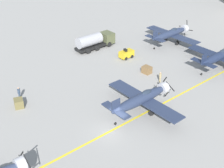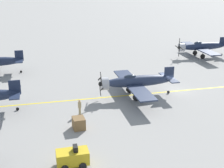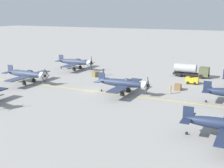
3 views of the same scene
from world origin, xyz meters
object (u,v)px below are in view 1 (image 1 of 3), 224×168
at_px(ground_crew_walking, 19,92).
at_px(fuel_tanker, 95,41).
at_px(ground_crew_inspecting, 160,77).
at_px(tow_tractor, 126,54).
at_px(airplane_far_center, 220,56).
at_px(supply_crate_mid_lane, 19,103).
at_px(supply_crate_by_tanker, 147,70).
at_px(airplane_mid_center, 142,99).
at_px(airplane_far_left, 171,34).

bearing_deg(ground_crew_walking, fuel_tanker, 111.14).
bearing_deg(ground_crew_inspecting, tow_tractor, 168.74).
relative_size(airplane_far_center, supply_crate_mid_lane, 8.47).
bearing_deg(supply_crate_by_tanker, airplane_far_center, 60.29).
xyz_separation_m(airplane_mid_center, airplane_far_center, (-1.04, 19.10, 0.00)).
height_order(tow_tractor, supply_crate_mid_lane, tow_tractor).
relative_size(airplane_far_center, supply_crate_by_tanker, 8.49).
bearing_deg(airplane_mid_center, supply_crate_mid_lane, -123.42).
xyz_separation_m(airplane_mid_center, ground_crew_inspecting, (-3.80, 7.71, -1.07)).
bearing_deg(airplane_mid_center, airplane_far_center, 103.32).
height_order(airplane_far_left, airplane_far_center, airplane_far_left).
xyz_separation_m(fuel_tanker, tow_tractor, (7.04, 1.62, -0.72)).
distance_m(airplane_mid_center, supply_crate_by_tanker, 11.07).
relative_size(tow_tractor, supply_crate_mid_lane, 1.84).
bearing_deg(airplane_far_left, supply_crate_by_tanker, -63.24).
relative_size(airplane_far_left, airplane_far_center, 1.00).
bearing_deg(airplane_far_center, fuel_tanker, -154.21).
bearing_deg(airplane_far_center, ground_crew_inspecting, -107.21).
bearing_deg(supply_crate_mid_lane, ground_crew_walking, 152.53).
xyz_separation_m(airplane_far_left, fuel_tanker, (-7.59, -12.84, -0.50)).
distance_m(airplane_far_center, supply_crate_by_tanker, 12.53).
relative_size(airplane_far_left, tow_tractor, 4.62).
bearing_deg(airplane_far_left, airplane_mid_center, -56.19).
bearing_deg(supply_crate_by_tanker, tow_tractor, 167.91).
relative_size(airplane_mid_center, airplane_far_left, 1.00).
bearing_deg(airplane_far_left, supply_crate_mid_lane, -85.33).
height_order(airplane_far_center, ground_crew_walking, airplane_far_center).
relative_size(tow_tractor, ground_crew_walking, 1.44).
relative_size(airplane_far_left, fuel_tanker, 1.50).
bearing_deg(airplane_far_left, ground_crew_walking, -88.70).
xyz_separation_m(fuel_tanker, supply_crate_by_tanker, (13.47, 0.24, -0.92)).
height_order(airplane_mid_center, airplane_far_center, same).
bearing_deg(ground_crew_inspecting, fuel_tanker, 178.85).
height_order(airplane_mid_center, fuel_tanker, airplane_mid_center).
bearing_deg(supply_crate_mid_lane, supply_crate_by_tanker, 78.30).
distance_m(fuel_tanker, supply_crate_by_tanker, 13.51).
xyz_separation_m(ground_crew_walking, ground_crew_inspecting, (9.53, 18.66, -0.04)).
bearing_deg(ground_crew_inspecting, airplane_far_left, 125.18).
distance_m(airplane_mid_center, supply_crate_mid_lane, 16.58).
height_order(tow_tractor, supply_crate_by_tanker, tow_tractor).
bearing_deg(fuel_tanker, supply_crate_by_tanker, 1.02).
xyz_separation_m(tow_tractor, ground_crew_walking, (0.31, -20.62, 0.19)).
height_order(airplane_far_center, fuel_tanker, airplane_far_center).
height_order(tow_tractor, ground_crew_inspecting, tow_tractor).
relative_size(supply_crate_by_tanker, supply_crate_mid_lane, 1.00).
relative_size(airplane_far_left, ground_crew_inspecting, 6.92).
distance_m(airplane_mid_center, tow_tractor, 16.76).
xyz_separation_m(supply_crate_by_tanker, supply_crate_mid_lane, (-4.19, -20.25, 0.00)).
xyz_separation_m(tow_tractor, supply_crate_mid_lane, (2.24, -21.62, -0.20)).
relative_size(airplane_far_center, tow_tractor, 4.62).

